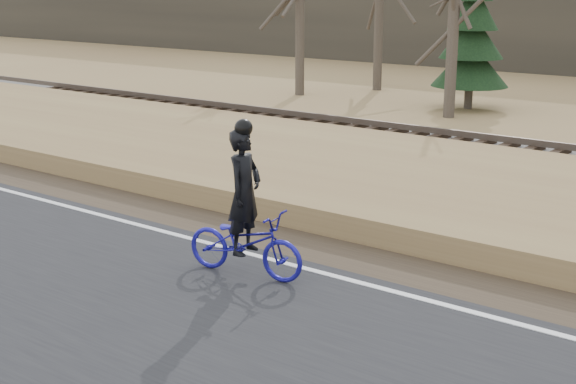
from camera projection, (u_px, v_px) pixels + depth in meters
The scene contains 10 objects.
ground at pixel (279, 271), 12.08m from camera, with size 120.00×120.00×0.00m, color olive.
road at pixel (158, 324), 10.15m from camera, with size 120.00×6.00×0.06m, color black.
edge_line at pixel (287, 264), 12.22m from camera, with size 120.00×0.12×0.01m, color silver.
shoulder at pixel (324, 250), 13.00m from camera, with size 120.00×1.60×0.04m, color #473A2B.
embankment at pixel (414, 199), 15.25m from camera, with size 120.00×5.00×0.44m, color olive.
ballast at pixel (495, 163), 18.17m from camera, with size 120.00×3.00×0.45m, color slate.
railroad at pixel (496, 150), 18.10m from camera, with size 120.00×2.40×0.29m.
cyclist at pixel (245, 227), 11.59m from camera, with size 1.96×0.95×2.32m.
bare_tree_near_left at pixel (454, 20), 24.87m from camera, with size 0.36×0.36×6.11m, color #51473B.
conifer at pixel (472, 37), 26.82m from camera, with size 2.60×2.60×5.09m.
Camera 1 is at (7.00, -8.96, 4.25)m, focal length 50.00 mm.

